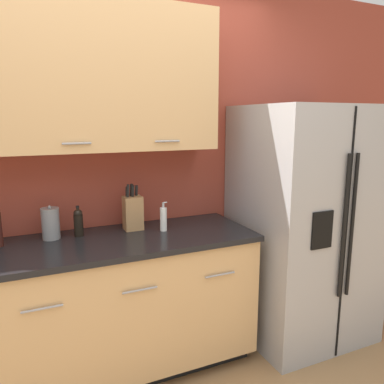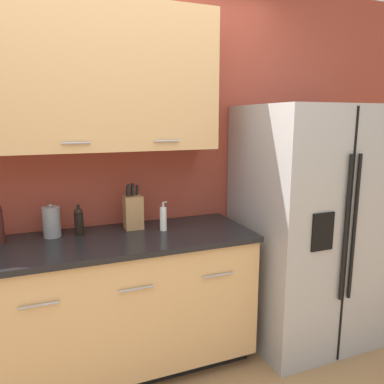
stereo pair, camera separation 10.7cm
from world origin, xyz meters
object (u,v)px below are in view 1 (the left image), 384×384
object	(u,v)px
refrigerator	(303,224)
steel_canister	(51,223)
knife_block	(133,212)
oil_bottle	(78,222)
soap_dispenser	(163,219)

from	to	relation	value
refrigerator	steel_canister	bearing A→B (deg)	171.98
knife_block	oil_bottle	distance (m)	0.35
soap_dispenser	steel_canister	xyz separation A→B (m)	(-0.68, 0.12, 0.02)
refrigerator	knife_block	xyz separation A→B (m)	(-1.24, 0.24, 0.16)
soap_dispenser	refrigerator	bearing A→B (deg)	-6.59
knife_block	refrigerator	bearing A→B (deg)	-10.82
refrigerator	knife_block	size ratio (longest dim) A/B	5.55
refrigerator	steel_canister	xyz separation A→B (m)	(-1.75, 0.25, 0.14)
knife_block	steel_canister	size ratio (longest dim) A/B	1.49
steel_canister	knife_block	bearing A→B (deg)	-1.14
oil_bottle	soap_dispenser	bearing A→B (deg)	-11.82
oil_bottle	steel_canister	distance (m)	0.16
refrigerator	soap_dispenser	size ratio (longest dim) A/B	8.92
refrigerator	soap_dispenser	distance (m)	1.08
oil_bottle	refrigerator	bearing A→B (deg)	-8.33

